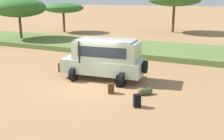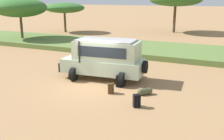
# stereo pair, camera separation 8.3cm
# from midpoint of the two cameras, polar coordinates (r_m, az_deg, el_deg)

# --- Properties ---
(ground_plane) EXTENTS (320.00, 320.00, 0.00)m
(ground_plane) POSITION_cam_midpoint_polar(r_m,az_deg,el_deg) (14.82, -4.71, -3.52)
(ground_plane) COLOR #9E754C
(grass_bank) EXTENTS (120.00, 7.00, 0.44)m
(grass_bank) POSITION_cam_midpoint_polar(r_m,az_deg,el_deg) (24.51, 7.82, 4.51)
(grass_bank) COLOR #5B7538
(grass_bank) RESTS_ON ground_plane
(safari_vehicle) EXTENTS (5.44, 3.03, 2.44)m
(safari_vehicle) POSITION_cam_midpoint_polar(r_m,az_deg,el_deg) (15.76, -1.77, 2.57)
(safari_vehicle) COLOR #B2C6A8
(safari_vehicle) RESTS_ON ground_plane
(backpack_beside_front_wheel) EXTENTS (0.41, 0.42, 0.60)m
(backpack_beside_front_wheel) POSITION_cam_midpoint_polar(r_m,az_deg,el_deg) (12.00, 5.24, -6.71)
(backpack_beside_front_wheel) COLOR black
(backpack_beside_front_wheel) RESTS_ON ground_plane
(backpack_cluster_center) EXTENTS (0.36, 0.42, 0.66)m
(backpack_cluster_center) POSITION_cam_midpoint_polar(r_m,az_deg,el_deg) (14.58, 1.39, -2.47)
(backpack_cluster_center) COLOR black
(backpack_cluster_center) RESTS_ON ground_plane
(backpack_near_rear_wheel) EXTENTS (0.41, 0.43, 0.53)m
(backpack_near_rear_wheel) POSITION_cam_midpoint_polar(r_m,az_deg,el_deg) (13.62, -0.44, -4.05)
(backpack_near_rear_wheel) COLOR brown
(backpack_near_rear_wheel) RESTS_ON ground_plane
(duffel_bag_low_black_case) EXTENTS (0.70, 0.68, 0.44)m
(duffel_bag_low_black_case) POSITION_cam_midpoint_polar(r_m,az_deg,el_deg) (13.57, 7.01, -4.63)
(duffel_bag_low_black_case) COLOR #4C5133
(duffel_bag_low_black_case) RESTS_ON ground_plane
(acacia_tree_far_left) EXTENTS (5.91, 5.29, 4.16)m
(acacia_tree_far_left) POSITION_cam_midpoint_polar(r_m,az_deg,el_deg) (38.90, -10.62, 13.14)
(acacia_tree_far_left) COLOR brown
(acacia_tree_far_left) RESTS_ON ground_plane
(acacia_tree_left_mid) EXTENTS (5.95, 5.83, 4.82)m
(acacia_tree_left_mid) POSITION_cam_midpoint_polar(r_m,az_deg,el_deg) (31.03, -19.73, 12.66)
(acacia_tree_left_mid) COLOR brown
(acacia_tree_left_mid) RESTS_ON ground_plane
(acacia_tree_centre_back) EXTENTS (7.33, 7.40, 5.51)m
(acacia_tree_centre_back) POSITION_cam_midpoint_polar(r_m,az_deg,el_deg) (38.94, 13.39, 14.67)
(acacia_tree_centre_back) COLOR brown
(acacia_tree_centre_back) RESTS_ON ground_plane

